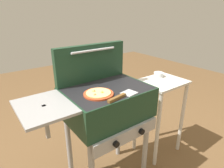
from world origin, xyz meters
TOP-DOWN VIEW (x-y plane):
  - grill at (-0.01, -0.00)m, footprint 0.96×0.53m
  - grill_lid_open at (0.00, 0.21)m, footprint 0.63×0.08m
  - pizza_cheese at (-0.12, -0.07)m, footprint 0.21×0.21m
  - spatula at (-0.01, -0.19)m, footprint 0.27×0.11m
  - prep_table at (0.66, 0.00)m, footprint 0.44×0.36m
  - topping_bowl_near at (0.72, 0.11)m, footprint 0.10×0.10m

SIDE VIEW (x-z plane):
  - prep_table at x=0.66m, z-range 0.17..0.98m
  - grill at x=-0.01m, z-range 0.31..1.21m
  - topping_bowl_near at x=0.72m, z-range 0.81..0.85m
  - spatula at x=-0.01m, z-range 0.90..0.92m
  - pizza_cheese at x=-0.12m, z-range 0.89..0.93m
  - grill_lid_open at x=0.00m, z-range 0.90..1.20m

